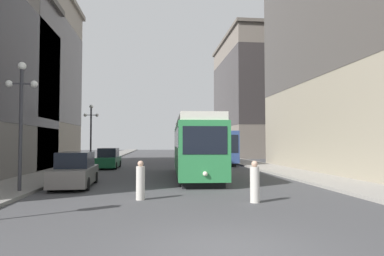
% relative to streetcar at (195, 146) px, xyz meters
% --- Properties ---
extents(ground_plane, '(200.00, 200.00, 0.00)m').
position_rel_streetcar_xyz_m(ground_plane, '(-1.19, -15.13, -2.10)').
color(ground_plane, '#424244').
extents(sidewalk_left, '(3.31, 120.00, 0.15)m').
position_rel_streetcar_xyz_m(sidewalk_left, '(-9.84, 24.87, -2.03)').
color(sidewalk_left, gray).
rests_on(sidewalk_left, ground).
extents(sidewalk_right, '(3.31, 120.00, 0.15)m').
position_rel_streetcar_xyz_m(sidewalk_right, '(7.45, 24.87, -2.03)').
color(sidewalk_right, gray).
rests_on(sidewalk_right, ground).
extents(streetcar, '(3.14, 12.45, 3.89)m').
position_rel_streetcar_xyz_m(streetcar, '(0.00, 0.00, 0.00)').
color(streetcar, black).
rests_on(streetcar, ground).
extents(transit_bus, '(2.77, 12.54, 3.45)m').
position_rel_streetcar_xyz_m(transit_bus, '(3.89, 14.70, -0.15)').
color(transit_bus, black).
rests_on(transit_bus, ground).
extents(parked_car_left_near, '(2.04, 4.96, 1.82)m').
position_rel_streetcar_xyz_m(parked_car_left_near, '(-6.89, -4.10, -1.26)').
color(parked_car_left_near, black).
rests_on(parked_car_left_near, ground).
extents(parked_car_left_mid, '(1.93, 4.71, 1.82)m').
position_rel_streetcar_xyz_m(parked_car_left_mid, '(-6.88, 8.56, -1.26)').
color(parked_car_left_mid, black).
rests_on(parked_car_left_mid, ground).
extents(pedestrian_crossing_near, '(0.36, 0.36, 1.62)m').
position_rel_streetcar_xyz_m(pedestrian_crossing_near, '(1.15, -9.66, -1.35)').
color(pedestrian_crossing_near, beige).
rests_on(pedestrian_crossing_near, ground).
extents(pedestrian_crossing_far, '(0.36, 0.36, 1.59)m').
position_rel_streetcar_xyz_m(pedestrian_crossing_far, '(-3.29, -8.54, -1.36)').
color(pedestrian_crossing_far, beige).
rests_on(pedestrian_crossing_far, ground).
extents(lamp_post_left_near, '(1.41, 0.36, 5.87)m').
position_rel_streetcar_xyz_m(lamp_post_left_near, '(-8.78, -6.44, 1.88)').
color(lamp_post_left_near, '#333338').
rests_on(lamp_post_left_near, sidewalk_left).
extents(lamp_post_left_far, '(1.41, 0.36, 5.79)m').
position_rel_streetcar_xyz_m(lamp_post_left_far, '(-8.78, 10.29, 1.83)').
color(lamp_post_left_far, '#333338').
rests_on(lamp_post_left_far, sidewalk_left).
extents(building_right_corner, '(13.67, 20.45, 20.18)m').
position_rel_streetcar_xyz_m(building_right_corner, '(15.64, 33.63, 8.27)').
color(building_right_corner, slate).
rests_on(building_right_corner, ground).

